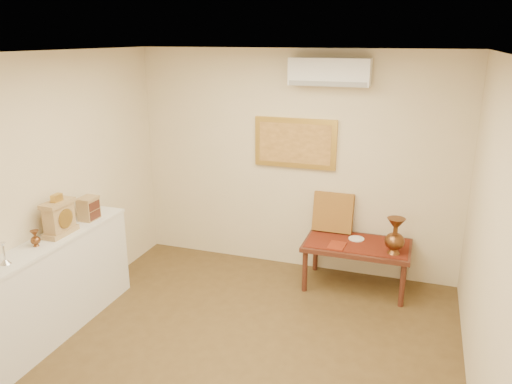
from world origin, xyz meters
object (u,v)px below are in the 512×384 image
at_px(brass_urn_tall, 395,232).
at_px(display_ledge, 54,286).
at_px(low_table, 357,249).
at_px(wooden_chest, 89,208).
at_px(mantel_clock, 59,218).

bearing_deg(brass_urn_tall, display_ledge, -150.87).
height_order(display_ledge, low_table, display_ledge).
height_order(display_ledge, wooden_chest, wooden_chest).
relative_size(brass_urn_tall, display_ledge, 0.24).
distance_m(display_ledge, mantel_clock, 0.68).
bearing_deg(mantel_clock, display_ledge, -97.52).
xyz_separation_m(display_ledge, low_table, (2.67, 1.88, -0.01)).
xyz_separation_m(wooden_chest, low_table, (2.65, 1.28, -0.62)).
height_order(brass_urn_tall, low_table, brass_urn_tall).
height_order(brass_urn_tall, mantel_clock, mantel_clock).
xyz_separation_m(brass_urn_tall, mantel_clock, (-3.07, -1.56, 0.35)).
height_order(wooden_chest, low_table, wooden_chest).
bearing_deg(wooden_chest, mantel_clock, -90.38).
xyz_separation_m(display_ledge, mantel_clock, (0.02, 0.16, 0.66)).
relative_size(brass_urn_tall, low_table, 0.41).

